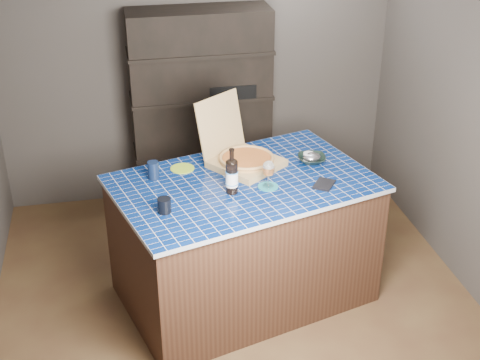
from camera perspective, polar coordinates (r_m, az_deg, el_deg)
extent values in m
plane|color=brown|center=(5.06, -0.42, -10.12)|extent=(3.50, 3.50, 0.00)
plane|color=#433E3A|center=(6.01, -3.74, 9.75)|extent=(3.50, 0.00, 3.50)
plane|color=#433E3A|center=(2.96, 6.21, -11.45)|extent=(3.50, 0.00, 3.50)
plane|color=#433E3A|center=(5.01, 19.63, 4.34)|extent=(0.00, 3.50, 3.50)
cube|color=black|center=(5.92, -3.33, 5.89)|extent=(1.20, 0.40, 1.80)
cube|color=black|center=(5.84, -0.87, 7.95)|extent=(0.40, 0.32, 0.12)
cube|color=#3F2619|center=(4.85, 0.31, -5.30)|extent=(1.93, 1.49, 0.93)
cube|color=#051A4E|center=(4.60, 0.33, -0.30)|extent=(1.98, 1.54, 0.03)
cube|color=tan|center=(4.79, 0.56, 1.42)|extent=(0.59, 0.59, 0.05)
cube|color=tan|center=(4.85, -1.71, 4.78)|extent=(0.40, 0.33, 0.42)
cylinder|color=#B18149|center=(4.77, 0.56, 1.75)|extent=(0.39, 0.39, 0.01)
cylinder|color=maroon|center=(4.77, 0.56, 1.87)|extent=(0.34, 0.34, 0.01)
torus|color=#B18149|center=(4.76, 0.56, 1.93)|extent=(0.40, 0.40, 0.02)
cylinder|color=black|center=(4.40, -0.70, 0.21)|extent=(0.08, 0.08, 0.22)
ellipsoid|color=black|center=(4.35, -0.71, 1.52)|extent=(0.08, 0.08, 0.04)
cylinder|color=black|center=(4.33, -0.71, 2.15)|extent=(0.03, 0.03, 0.09)
cylinder|color=white|center=(4.41, -0.70, 0.09)|extent=(0.08, 0.08, 0.10)
cylinder|color=#4189DD|center=(4.42, -0.70, -0.28)|extent=(0.09, 0.09, 0.01)
cylinder|color=#4189DD|center=(4.38, -0.70, 0.71)|extent=(0.09, 0.09, 0.01)
cylinder|color=#18727E|center=(4.53, 2.41, -0.56)|extent=(0.14, 0.14, 0.01)
cylinder|color=white|center=(4.52, 2.41, -0.50)|extent=(0.07, 0.07, 0.01)
cylinder|color=white|center=(4.50, 2.42, -0.02)|extent=(0.01, 0.01, 0.08)
ellipsoid|color=white|center=(4.46, 2.45, 0.98)|extent=(0.08, 0.08, 0.11)
cylinder|color=#CC6B20|center=(4.47, 2.44, 0.86)|extent=(0.07, 0.07, 0.05)
cylinder|color=white|center=(4.45, 2.45, 1.22)|extent=(0.07, 0.07, 0.02)
cylinder|color=black|center=(4.24, -6.48, -2.17)|extent=(0.09, 0.09, 0.10)
cube|color=black|center=(4.58, 7.20, -0.37)|extent=(0.19, 0.21, 0.01)
imported|color=black|center=(4.88, 6.14, 1.79)|extent=(0.23, 0.23, 0.05)
ellipsoid|color=#A3A3AE|center=(4.87, 6.15, 1.95)|extent=(0.13, 0.11, 0.06)
cylinder|color=white|center=(4.88, 5.87, 1.95)|extent=(0.08, 0.08, 0.07)
cylinder|color=black|center=(4.65, -7.41, 0.84)|extent=(0.08, 0.08, 0.12)
cylinder|color=#95BD28|center=(4.78, -4.94, 0.99)|extent=(0.17, 0.17, 0.01)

